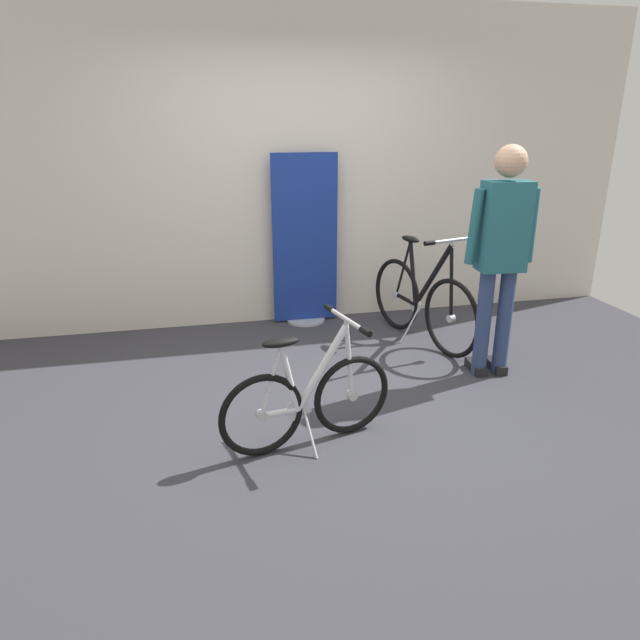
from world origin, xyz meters
name	(u,v)px	position (x,y,z in m)	size (l,w,h in m)	color
ground_plane	(345,401)	(0.00, 0.00, 0.00)	(6.50, 6.50, 0.00)	#38383F
back_wall	(294,169)	(0.00, 1.82, 1.40)	(6.50, 0.10, 2.81)	silver
floor_banner_stand	(305,250)	(0.06, 1.67, 0.69)	(0.60, 0.36, 1.55)	#B7B7BC
folding_bike_foreground	(308,398)	(-0.35, -0.46, 0.30)	(1.07, 0.52, 0.77)	black
display_bike_left	(422,301)	(0.93, 0.94, 0.37)	(0.55, 1.35, 0.97)	black
visitor_near_wall	(501,249)	(1.19, 0.20, 0.96)	(0.54, 0.29, 1.68)	navy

